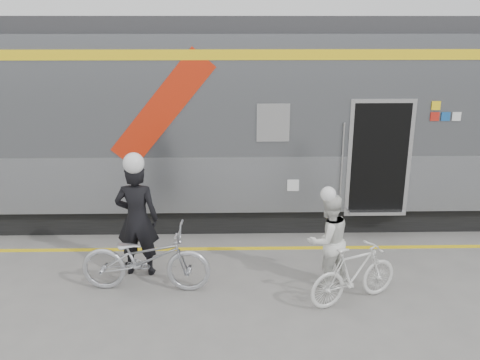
{
  "coord_description": "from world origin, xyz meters",
  "views": [
    {
      "loc": [
        0.34,
        -6.4,
        4.0
      ],
      "look_at": [
        0.51,
        1.6,
        1.5
      ],
      "focal_mm": 38.0,
      "sensor_mm": 36.0,
      "label": 1
    }
  ],
  "objects_px": {
    "man": "(137,219)",
    "bicycle_left": "(146,258)",
    "woman": "(328,240)",
    "bicycle_right": "(354,274)"
  },
  "relations": [
    {
      "from": "man",
      "to": "bicycle_left",
      "type": "relative_size",
      "value": 0.95
    },
    {
      "from": "bicycle_left",
      "to": "bicycle_right",
      "type": "xyz_separation_m",
      "value": [
        3.13,
        -0.44,
        -0.07
      ]
    },
    {
      "from": "man",
      "to": "bicycle_right",
      "type": "height_order",
      "value": "man"
    },
    {
      "from": "woman",
      "to": "bicycle_right",
      "type": "distance_m",
      "value": 0.69
    },
    {
      "from": "man",
      "to": "bicycle_left",
      "type": "xyz_separation_m",
      "value": [
        0.2,
        -0.55,
        -0.43
      ]
    },
    {
      "from": "bicycle_left",
      "to": "bicycle_right",
      "type": "bearing_deg",
      "value": -94.23
    },
    {
      "from": "woman",
      "to": "man",
      "type": "bearing_deg",
      "value": -32.21
    },
    {
      "from": "man",
      "to": "bicycle_left",
      "type": "height_order",
      "value": "man"
    },
    {
      "from": "man",
      "to": "bicycle_right",
      "type": "xyz_separation_m",
      "value": [
        3.33,
        -0.99,
        -0.5
      ]
    },
    {
      "from": "bicycle_left",
      "to": "woman",
      "type": "distance_m",
      "value": 2.84
    }
  ]
}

